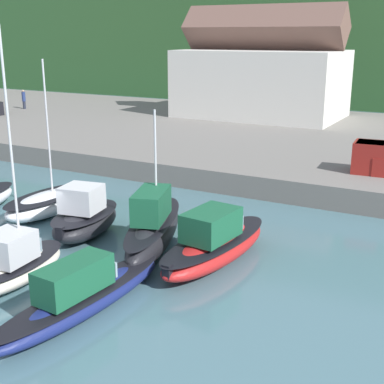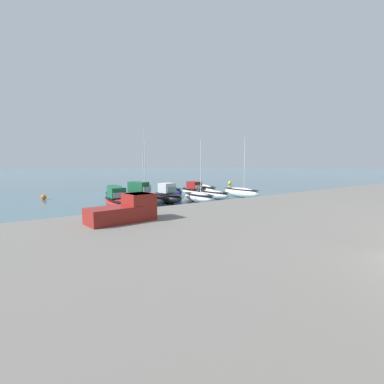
{
  "view_description": "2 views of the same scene",
  "coord_description": "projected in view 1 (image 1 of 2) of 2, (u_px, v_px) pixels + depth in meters",
  "views": [
    {
      "loc": [
        17.93,
        -16.8,
        9.49
      ],
      "look_at": [
        4.77,
        7.28,
        1.42
      ],
      "focal_mm": 50.0,
      "sensor_mm": 36.0,
      "label": 1
    },
    {
      "loc": [
        21.43,
        35.89,
        5.81
      ],
      "look_at": [
        3.67,
        10.76,
        2.37
      ],
      "focal_mm": 28.0,
      "sensor_mm": 36.0,
      "label": 2
    }
  ],
  "objects": [
    {
      "name": "quay_promenade",
      "position": [
        254.0,
        136.0,
        48.2
      ],
      "size": [
        105.97,
        31.56,
        1.41
      ],
      "color": "slate",
      "rests_on": "ground_plane"
    },
    {
      "name": "moored_boat_4",
      "position": [
        154.0,
        228.0,
        24.16
      ],
      "size": [
        4.04,
        7.64,
        6.38
      ],
      "rotation": [
        0.0,
        0.0,
        0.32
      ],
      "color": "black",
      "rests_on": "ground_plane"
    },
    {
      "name": "moored_boat_9",
      "position": [
        14.0,
        264.0,
        21.17
      ],
      "size": [
        2.61,
        5.26,
        9.88
      ],
      "rotation": [
        0.0,
        0.0,
        0.09
      ],
      "color": "white",
      "rests_on": "ground_plane"
    },
    {
      "name": "moored_boat_2",
      "position": [
        48.0,
        203.0,
        29.21
      ],
      "size": [
        2.54,
        5.84,
        8.32
      ],
      "rotation": [
        0.0,
        0.0,
        -0.02
      ],
      "color": "white",
      "rests_on": "ground_plane"
    },
    {
      "name": "moored_boat_5",
      "position": [
        215.0,
        244.0,
        22.94
      ],
      "size": [
        3.03,
        7.56,
        2.45
      ],
      "rotation": [
        0.0,
        0.0,
        -0.1
      ],
      "color": "red",
      "rests_on": "ground_plane"
    },
    {
      "name": "harbor_clubhouse",
      "position": [
        261.0,
        77.0,
        54.22
      ],
      "size": [
        16.29,
        10.28,
        11.02
      ],
      "color": "silver",
      "rests_on": "quay_promenade"
    },
    {
      "name": "moored_boat_3",
      "position": [
        85.0,
        218.0,
        26.01
      ],
      "size": [
        3.21,
        5.18,
        2.61
      ],
      "rotation": [
        0.0,
        0.0,
        0.17
      ],
      "color": "black",
      "rests_on": "ground_plane"
    },
    {
      "name": "person_on_quay",
      "position": [
        24.0,
        99.0,
        60.62
      ],
      "size": [
        0.4,
        0.4,
        2.14
      ],
      "color": "#232838",
      "rests_on": "quay_promenade"
    },
    {
      "name": "hillside_backdrop",
      "position": [
        382.0,
        11.0,
        92.45
      ],
      "size": [
        240.0,
        59.76,
        26.9
      ],
      "color": "#335B2D",
      "rests_on": "ground_plane"
    },
    {
      "name": "moored_boat_10",
      "position": [
        82.0,
        295.0,
        18.72
      ],
      "size": [
        2.31,
        8.35,
        2.08
      ],
      "rotation": [
        0.0,
        0.0,
        -0.08
      ],
      "color": "navy",
      "rests_on": "ground_plane"
    },
    {
      "name": "ground_plane",
      "position": [
        29.0,
        246.0,
        25.07
      ],
      "size": [
        320.0,
        320.0,
        0.0
      ],
      "primitive_type": "plane",
      "color": "#476B75"
    }
  ]
}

